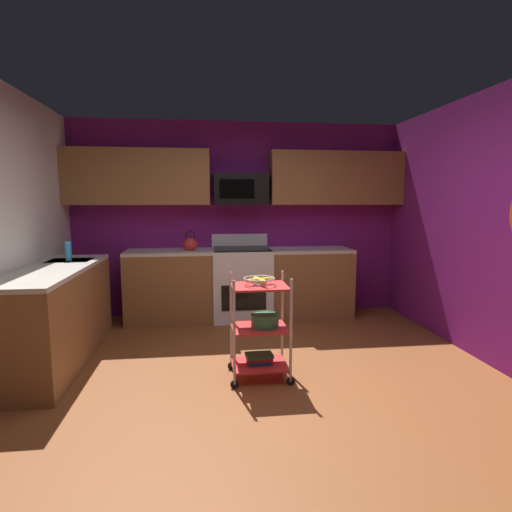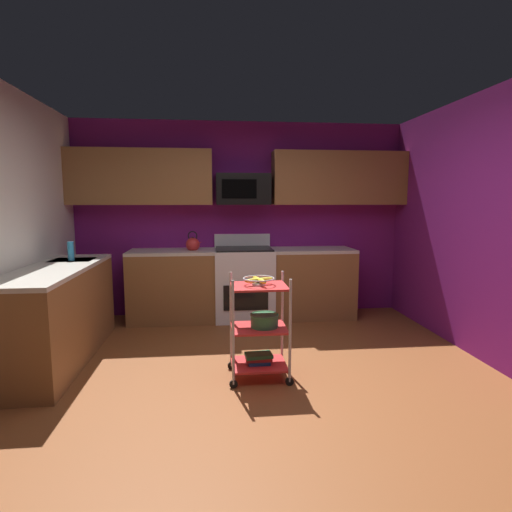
{
  "view_description": "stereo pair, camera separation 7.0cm",
  "coord_description": "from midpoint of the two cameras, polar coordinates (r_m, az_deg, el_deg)",
  "views": [
    {
      "loc": [
        -0.46,
        -3.22,
        1.55
      ],
      "look_at": [
        0.0,
        0.47,
        1.05
      ],
      "focal_mm": 28.9,
      "sensor_mm": 36.0,
      "label": 1
    },
    {
      "loc": [
        -0.39,
        -3.23,
        1.55
      ],
      "look_at": [
        0.0,
        0.47,
        1.05
      ],
      "focal_mm": 28.9,
      "sensor_mm": 36.0,
      "label": 2
    }
  ],
  "objects": [
    {
      "name": "floor",
      "position": [
        3.61,
        1.36,
        -18.09
      ],
      "size": [
        4.4,
        4.8,
        0.04
      ],
      "primitive_type": "cube",
      "color": "brown",
      "rests_on": "ground"
    },
    {
      "name": "wall_back",
      "position": [
        5.68,
        -1.73,
        5.11
      ],
      "size": [
        4.52,
        0.06,
        2.6
      ],
      "primitive_type": "cube",
      "color": "#751970",
      "rests_on": "ground"
    },
    {
      "name": "counter_run",
      "position": [
        4.95,
        -9.9,
        -5.15
      ],
      "size": [
        3.67,
        2.55,
        0.92
      ],
      "color": "brown",
      "rests_on": "ground"
    },
    {
      "name": "oven_range",
      "position": [
        5.46,
        -1.31,
        -3.69
      ],
      "size": [
        0.76,
        0.65,
        1.1
      ],
      "color": "white",
      "rests_on": "ground"
    },
    {
      "name": "upper_cabinets",
      "position": [
        5.49,
        -1.63,
        10.77
      ],
      "size": [
        4.4,
        0.33,
        0.7
      ],
      "color": "brown"
    },
    {
      "name": "microwave",
      "position": [
        5.46,
        -1.45,
        9.21
      ],
      "size": [
        0.7,
        0.39,
        0.4
      ],
      "color": "black"
    },
    {
      "name": "rolling_cart",
      "position": [
        3.64,
        1.0,
        -9.89
      ],
      "size": [
        0.54,
        0.41,
        0.91
      ],
      "color": "silver",
      "rests_on": "ground"
    },
    {
      "name": "fruit_bowl",
      "position": [
        3.54,
        1.02,
        -3.33
      ],
      "size": [
        0.27,
        0.27,
        0.07
      ],
      "color": "silver",
      "rests_on": "rolling_cart"
    },
    {
      "name": "mixing_bowl_large",
      "position": [
        3.63,
        1.73,
        -8.85
      ],
      "size": [
        0.25,
        0.25,
        0.11
      ],
      "color": "#387F4C",
      "rests_on": "rolling_cart"
    },
    {
      "name": "book_stack",
      "position": [
        3.73,
        0.99,
        -13.96
      ],
      "size": [
        0.25,
        0.17,
        0.09
      ],
      "color": "#1E4C8C",
      "rests_on": "rolling_cart"
    },
    {
      "name": "kettle",
      "position": [
        5.36,
        -8.36,
        1.63
      ],
      "size": [
        0.21,
        0.18,
        0.26
      ],
      "color": "red",
      "rests_on": "counter_run"
    },
    {
      "name": "dish_soap_bottle",
      "position": [
        4.77,
        -23.86,
        0.61
      ],
      "size": [
        0.06,
        0.06,
        0.2
      ],
      "primitive_type": "cylinder",
      "color": "#2D8CBF",
      "rests_on": "counter_run"
    }
  ]
}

